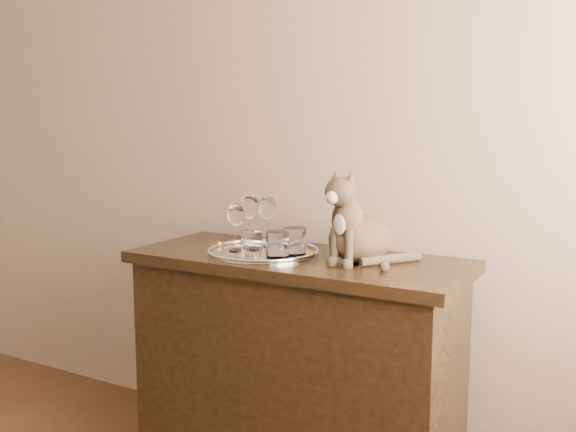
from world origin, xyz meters
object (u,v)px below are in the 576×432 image
Objects in this scene: sideboard at (297,370)px; tray at (263,253)px; wine_glass_a at (249,221)px; tumbler_b at (252,243)px; wine_glass_b at (267,221)px; wine_glass_c at (236,227)px; cat at (361,215)px; tumbler_c at (294,241)px; tumbler_a at (277,245)px.

tray is at bearing -166.24° from sideboard.
wine_glass_a is 2.31× the size of tumbler_b.
wine_glass_b reaches higher than tumbler_b.
cat is (0.44, 0.09, 0.06)m from wine_glass_c.
wine_glass_b is 1.94× the size of tumbler_c.
wine_glass_b is at bearing 114.54° from tray.
sideboard is 0.57m from wine_glass_a.
wine_glass_a is 0.22m from tumbler_c.
tumbler_b is 0.90× the size of tumbler_c.
tumbler_c is at bearing -8.78° from wine_glass_a.
wine_glass_a is at bearing -166.04° from cat.
wine_glass_c is 1.93× the size of tumbler_a.
wine_glass_a is at bearing 177.99° from sideboard.
sideboard is 0.45m from tray.
wine_glass_b is at bearing 149.90° from tumbler_c.
wine_glass_a reaches higher than tumbler_c.
tumbler_c reaches higher than tumbler_b.
sideboard is at bearing -161.51° from cat.
cat is at bearing 3.02° from wine_glass_a.
tray is 1.27× the size of cat.
tray is 0.12m from tumbler_a.
wine_glass_c is at bearing -163.47° from sideboard.
tray is 2.32× the size of wine_glass_c.
wine_glass_b is 0.19m from tumbler_b.
wine_glass_c reaches higher than tumbler_a.
tumbler_c reaches higher than sideboard.
cat is (0.43, 0.02, 0.05)m from wine_glass_a.
tumbler_b is at bearing -148.34° from tumbler_c.
tumbler_c is (0.21, -0.03, -0.05)m from wine_glass_a.
wine_glass_c is 0.19m from tumbler_a.
cat reaches higher than tumbler_b.
wine_glass_a is (-0.21, 0.01, 0.53)m from sideboard.
tray is at bearing -65.46° from wine_glass_b.
sideboard is at bearing 72.27° from tumbler_a.
wine_glass_a reaches higher than tray.
wine_glass_c is 0.46m from cat.
tumbler_c reaches higher than tray.
tumbler_a is 0.07m from tumbler_c.
tumbler_a reaches higher than sideboard.
cat is at bearing 13.65° from tumbler_c.
tumbler_b is 0.39m from cat.
sideboard is 0.57m from wine_glass_c.
wine_glass_a is 0.07m from wine_glass_c.
sideboard is 0.48m from tumbler_c.
tray is 4.14× the size of tumbler_c.
wine_glass_c is at bearing 172.41° from tumbler_a.
tray is 4.48× the size of tumbler_a.
tray is 4.61× the size of tumbler_b.
tray is (-0.12, -0.03, 0.43)m from sideboard.
wine_glass_c reaches higher than sideboard.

